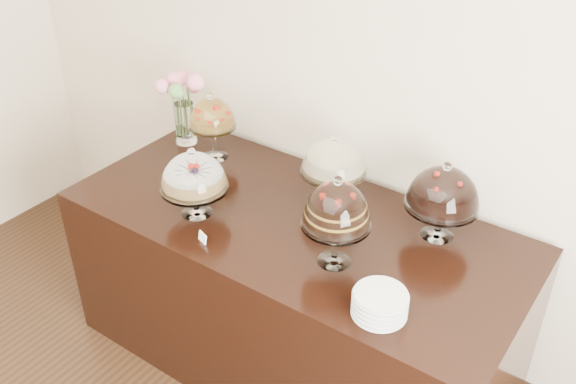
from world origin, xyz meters
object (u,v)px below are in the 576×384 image
Objects in this scene: display_counter at (294,292)px; plate_stack at (380,304)px; cake_stand_dark_choco at (444,191)px; cake_stand_fruit_tart at (212,116)px; flower_vase at (183,100)px; cake_stand_sugar_sponge at (193,175)px; cake_stand_cheesecake at (334,160)px; cake_stand_choco_layer at (337,208)px.

display_counter is 0.87m from plate_stack.
cake_stand_dark_choco is 1.30m from cake_stand_fruit_tart.
cake_stand_sugar_sponge is at bearing -43.39° from flower_vase.
cake_stand_fruit_tart is (-0.76, 0.00, 0.01)m from cake_stand_cheesecake.
plate_stack is (0.57, -0.58, -0.18)m from cake_stand_cheesecake.
flower_vase is at bearing 158.64° from plate_stack.
flower_vase reaches higher than cake_stand_choco_layer.
cake_stand_cheesecake is at bearing 44.33° from cake_stand_sugar_sponge.
flower_vase is (-0.53, 0.50, 0.05)m from cake_stand_sugar_sponge.
display_counter is at bearing 153.98° from cake_stand_choco_layer.
cake_stand_choco_layer is 0.42m from plate_stack.
cake_stand_choco_layer reaches higher than cake_stand_sugar_sponge.
cake_stand_cheesecake is (-0.26, 0.40, -0.04)m from cake_stand_choco_layer.
cake_stand_sugar_sponge is 0.66m from cake_stand_cheesecake.
cake_stand_choco_layer is at bearing -123.17° from cake_stand_dark_choco.
cake_stand_dark_choco is (0.60, 0.28, 0.68)m from display_counter.
cake_stand_cheesecake is (0.06, 0.24, 0.68)m from display_counter.
plate_stack is at bearing -87.00° from cake_stand_dark_choco.
cake_stand_choco_layer is 0.96× the size of flower_vase.
cake_stand_choco_layer is 0.47m from cake_stand_cheesecake.
display_counter is 5.18× the size of cake_stand_choco_layer.
cake_stand_sugar_sponge is 0.55m from cake_stand_fruit_tart.
cake_stand_choco_layer reaches higher than display_counter.
display_counter is 5.79× the size of cake_stand_fruit_tart.
cake_stand_sugar_sponge is 0.79× the size of flower_vase.
cake_stand_choco_layer is at bearing -21.46° from cake_stand_fruit_tart.
flower_vase is (-1.54, 0.00, 0.03)m from cake_stand_dark_choco.
cake_stand_sugar_sponge is at bearing -152.05° from display_counter.
flower_vase is (-0.94, 0.28, 0.71)m from display_counter.
cake_stand_fruit_tart is 0.86× the size of flower_vase.
plate_stack is (1.33, -0.58, -0.19)m from cake_stand_fruit_tart.
cake_stand_choco_layer is 1.12× the size of cake_stand_fruit_tart.
cake_stand_cheesecake is at bearing -2.18° from flower_vase.
cake_stand_sugar_sponge reaches higher than plate_stack.
cake_stand_dark_choco is at bearing 3.56° from cake_stand_cheesecake.
cake_stand_cheesecake is 0.76m from cake_stand_fruit_tart.
cake_stand_dark_choco is (1.01, 0.50, 0.02)m from cake_stand_sugar_sponge.
cake_stand_dark_choco reaches higher than cake_stand_cheesecake.
plate_stack is (0.31, -0.18, -0.22)m from cake_stand_choco_layer.
cake_stand_dark_choco is at bearing 1.39° from cake_stand_fruit_tart.
cake_stand_dark_choco is 1.80× the size of plate_stack.
cake_stand_fruit_tart is 1.46m from plate_stack.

